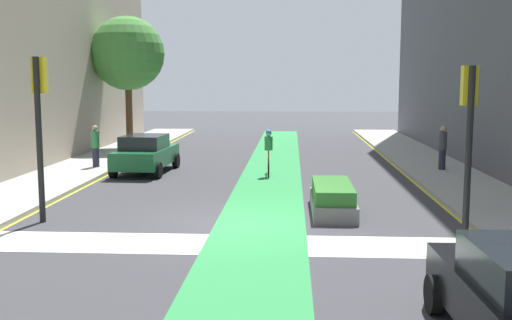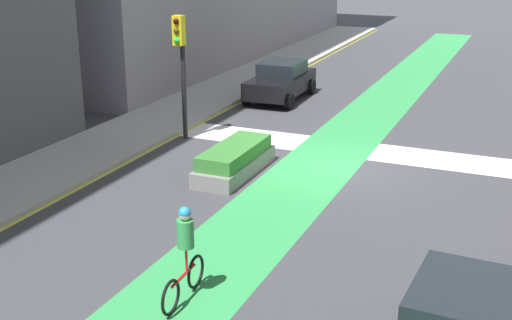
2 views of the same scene
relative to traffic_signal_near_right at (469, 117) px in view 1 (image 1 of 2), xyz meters
The scene contains 13 objects.
ground_plane 6.39m from the traffic_signal_near_right, behind, with size 120.00×120.00×0.00m, color #38383D.
bike_lane_paint 5.88m from the traffic_signal_near_right, behind, with size 2.40×60.00×0.01m, color #2D8C47.
crosswalk_band 6.43m from the traffic_signal_near_right, 168.61° to the right, with size 12.00×1.80×0.01m, color silver.
curb_stripe_left 12.01m from the traffic_signal_near_right, behind, with size 0.16×60.00×0.01m, color yellow.
curb_stripe_right 3.05m from the traffic_signal_near_right, 66.56° to the left, with size 0.16×60.00×0.01m, color yellow.
traffic_signal_near_right is the anchor object (origin of this frame).
traffic_signal_near_left 10.95m from the traffic_signal_near_right, behind, with size 0.35×0.52×4.40m.
car_green_left_far 14.28m from the traffic_signal_near_right, 136.40° to the left, with size 2.20×4.28×1.57m.
cyclist_in_lane 10.71m from the traffic_signal_near_right, 119.21° to the left, with size 0.32×1.73×1.86m.
pedestrian_sidewalk_right_a 10.70m from the traffic_signal_near_right, 79.33° to the left, with size 0.34×0.34×1.79m.
pedestrian_sidewalk_left_a 16.30m from the traffic_signal_near_right, 140.56° to the left, with size 0.34×0.34×1.76m.
street_tree_near 22.14m from the traffic_signal_near_right, 126.32° to the left, with size 3.95×3.95×7.06m.
median_planter 4.65m from the traffic_signal_near_right, 140.97° to the left, with size 1.20×3.31×0.85m.
Camera 1 is at (1.39, -15.71, 3.77)m, focal length 42.74 mm.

